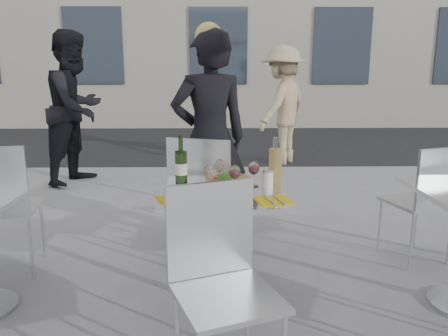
{
  "coord_description": "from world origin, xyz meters",
  "views": [
    {
      "loc": [
        -0.04,
        -2.44,
        1.43
      ],
      "look_at": [
        0.0,
        0.15,
        0.85
      ],
      "focal_mm": 35.0,
      "sensor_mm": 36.0,
      "label": 1
    }
  ],
  "objects_px": {
    "woman_diner": "(209,139)",
    "napkin_right": "(273,200)",
    "chair_far": "(204,192)",
    "pizza_far": "(228,180)",
    "sugar_shaker": "(268,178)",
    "wineglass_white_a": "(209,173)",
    "salad_plate": "(230,181)",
    "wineglass_red_b": "(254,169)",
    "pedestrian_a": "(76,108)",
    "side_chair_rfar": "(427,195)",
    "pedestrian_b": "(282,106)",
    "main_table": "(224,225)",
    "wineglass_white_b": "(219,167)",
    "wine_bottle": "(181,165)",
    "carafe": "(275,165)",
    "napkin_left": "(175,199)",
    "pizza_near": "(219,198)",
    "chair_near": "(220,270)",
    "side_chair_lfar": "(0,200)"
  },
  "relations": [
    {
      "from": "side_chair_lfar",
      "to": "salad_plate",
      "type": "height_order",
      "value": "side_chair_lfar"
    },
    {
      "from": "sugar_shaker",
      "to": "wineglass_white_a",
      "type": "xyz_separation_m",
      "value": [
        -0.35,
        -0.09,
        0.06
      ]
    },
    {
      "from": "chair_near",
      "to": "napkin_left",
      "type": "distance_m",
      "value": 0.54
    },
    {
      "from": "napkin_right",
      "to": "wine_bottle",
      "type": "bearing_deg",
      "value": 130.77
    },
    {
      "from": "pizza_near",
      "to": "wine_bottle",
      "type": "height_order",
      "value": "wine_bottle"
    },
    {
      "from": "chair_far",
      "to": "pedestrian_a",
      "type": "relative_size",
      "value": 0.51
    },
    {
      "from": "pizza_far",
      "to": "carafe",
      "type": "bearing_deg",
      "value": -8.0
    },
    {
      "from": "pedestrian_a",
      "to": "napkin_right",
      "type": "xyz_separation_m",
      "value": [
        2.09,
        -3.37,
        -0.21
      ]
    },
    {
      "from": "salad_plate",
      "to": "sugar_shaker",
      "type": "relative_size",
      "value": 2.06
    },
    {
      "from": "pedestrian_b",
      "to": "carafe",
      "type": "xyz_separation_m",
      "value": [
        -0.66,
        -4.15,
        -0.03
      ]
    },
    {
      "from": "main_table",
      "to": "napkin_right",
      "type": "distance_m",
      "value": 0.39
    },
    {
      "from": "side_chair_rfar",
      "to": "pedestrian_b",
      "type": "relative_size",
      "value": 0.5
    },
    {
      "from": "chair_near",
      "to": "woman_diner",
      "type": "height_order",
      "value": "woman_diner"
    },
    {
      "from": "salad_plate",
      "to": "napkin_right",
      "type": "distance_m",
      "value": 0.38
    },
    {
      "from": "salad_plate",
      "to": "napkin_right",
      "type": "relative_size",
      "value": 1.02
    },
    {
      "from": "chair_far",
      "to": "sugar_shaker",
      "type": "bearing_deg",
      "value": 144.57
    },
    {
      "from": "carafe",
      "to": "napkin_right",
      "type": "bearing_deg",
      "value": -98.6
    },
    {
      "from": "salad_plate",
      "to": "sugar_shaker",
      "type": "height_order",
      "value": "sugar_shaker"
    },
    {
      "from": "sugar_shaker",
      "to": "napkin_right",
      "type": "bearing_deg",
      "value": -90.29
    },
    {
      "from": "napkin_right",
      "to": "chair_near",
      "type": "bearing_deg",
      "value": -137.89
    },
    {
      "from": "pizza_far",
      "to": "sugar_shaker",
      "type": "distance_m",
      "value": 0.26
    },
    {
      "from": "chair_near",
      "to": "carafe",
      "type": "bearing_deg",
      "value": 44.57
    },
    {
      "from": "pizza_near",
      "to": "wineglass_white_a",
      "type": "distance_m",
      "value": 0.21
    },
    {
      "from": "wine_bottle",
      "to": "wineglass_white_a",
      "type": "xyz_separation_m",
      "value": [
        0.17,
        -0.19,
        -0.0
      ]
    },
    {
      "from": "wineglass_white_a",
      "to": "napkin_left",
      "type": "relative_size",
      "value": 0.66
    },
    {
      "from": "chair_near",
      "to": "pedestrian_b",
      "type": "bearing_deg",
      "value": 57.39
    },
    {
      "from": "wineglass_red_b",
      "to": "napkin_right",
      "type": "distance_m",
      "value": 0.32
    },
    {
      "from": "salad_plate",
      "to": "pedestrian_a",
      "type": "bearing_deg",
      "value": 121.31
    },
    {
      "from": "wineglass_white_b",
      "to": "wine_bottle",
      "type": "bearing_deg",
      "value": 172.95
    },
    {
      "from": "wine_bottle",
      "to": "wineglass_white_b",
      "type": "xyz_separation_m",
      "value": [
        0.23,
        -0.03,
        -0.0
      ]
    },
    {
      "from": "pedestrian_b",
      "to": "napkin_right",
      "type": "distance_m",
      "value": 4.55
    },
    {
      "from": "salad_plate",
      "to": "wineglass_red_b",
      "type": "bearing_deg",
      "value": -2.55
    },
    {
      "from": "wineglass_red_b",
      "to": "napkin_left",
      "type": "distance_m",
      "value": 0.53
    },
    {
      "from": "napkin_right",
      "to": "wineglass_white_b",
      "type": "bearing_deg",
      "value": 115.99
    },
    {
      "from": "napkin_right",
      "to": "sugar_shaker",
      "type": "bearing_deg",
      "value": 76.93
    },
    {
      "from": "napkin_left",
      "to": "pizza_near",
      "type": "bearing_deg",
      "value": -27.07
    },
    {
      "from": "chair_near",
      "to": "main_table",
      "type": "bearing_deg",
      "value": 65.87
    },
    {
      "from": "woman_diner",
      "to": "pedestrian_b",
      "type": "height_order",
      "value": "pedestrian_b"
    },
    {
      "from": "pedestrian_b",
      "to": "pizza_far",
      "type": "bearing_deg",
      "value": 22.59
    },
    {
      "from": "wineglass_red_b",
      "to": "napkin_right",
      "type": "height_order",
      "value": "wineglass_red_b"
    },
    {
      "from": "main_table",
      "to": "wineglass_white_b",
      "type": "distance_m",
      "value": 0.35
    },
    {
      "from": "chair_far",
      "to": "pizza_far",
      "type": "distance_m",
      "value": 0.46
    },
    {
      "from": "pizza_near",
      "to": "salad_plate",
      "type": "height_order",
      "value": "salad_plate"
    },
    {
      "from": "woman_diner",
      "to": "wineglass_red_b",
      "type": "distance_m",
      "value": 1.1
    },
    {
      "from": "pizza_near",
      "to": "sugar_shaker",
      "type": "bearing_deg",
      "value": 42.63
    },
    {
      "from": "chair_far",
      "to": "pedestrian_a",
      "type": "height_order",
      "value": "pedestrian_a"
    },
    {
      "from": "chair_far",
      "to": "wine_bottle",
      "type": "height_order",
      "value": "wine_bottle"
    },
    {
      "from": "chair_far",
      "to": "salad_plate",
      "type": "distance_m",
      "value": 0.54
    },
    {
      "from": "woman_diner",
      "to": "napkin_right",
      "type": "relative_size",
      "value": 8.13
    },
    {
      "from": "wine_bottle",
      "to": "wineglass_white_a",
      "type": "relative_size",
      "value": 1.87
    }
  ]
}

